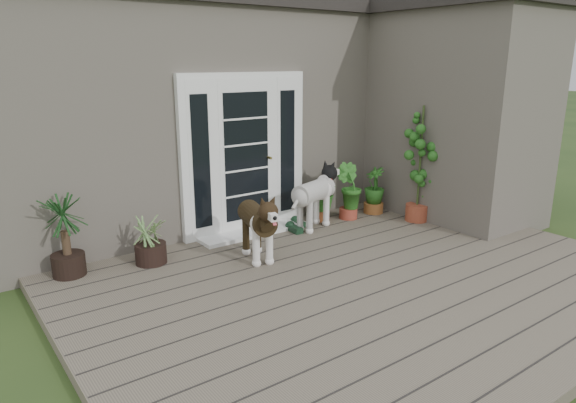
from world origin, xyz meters
TOP-DOWN VIEW (x-y plane):
  - deck at (0.00, 0.40)m, footprint 6.20×4.60m
  - house_main at (0.00, 4.65)m, footprint 7.40×4.00m
  - roof_main at (0.00, 4.65)m, footprint 7.60×4.20m
  - house_wing at (2.90, 1.50)m, footprint 1.60×2.40m
  - roof_wing at (2.90, 1.50)m, footprint 1.80×2.60m
  - door_unit at (-0.20, 2.60)m, footprint 1.90×0.14m
  - door_step at (-0.20, 2.40)m, footprint 1.60×0.40m
  - brindle_dog at (-0.68, 1.57)m, footprint 0.60×0.97m
  - white_dog at (0.60, 2.10)m, footprint 1.01×0.67m
  - spider_plant at (-1.76, 2.21)m, footprint 0.71×0.71m
  - yucca at (-2.62, 2.40)m, footprint 0.70×0.70m
  - herb_a at (0.93, 2.31)m, footprint 0.70×0.70m
  - herb_b at (1.31, 2.15)m, footprint 0.55×0.55m
  - herb_c at (1.83, 2.13)m, footprint 0.41×0.41m
  - sapling at (2.06, 1.47)m, footprint 0.53×0.53m
  - clog_left at (0.50, 2.32)m, footprint 0.19×0.33m
  - clog_right at (0.28, 2.13)m, footprint 0.18×0.35m

SIDE VIEW (x-z plane):
  - deck at x=0.00m, z-range 0.00..0.12m
  - door_step at x=-0.20m, z-range 0.12..0.17m
  - clog_left at x=0.50m, z-range 0.12..0.21m
  - clog_right at x=0.28m, z-range 0.12..0.22m
  - herb_c at x=1.83m, z-range 0.12..0.70m
  - herb_b at x=1.31m, z-range 0.12..0.74m
  - herb_a at x=0.93m, z-range 0.12..0.76m
  - spider_plant at x=-1.76m, z-range 0.12..0.77m
  - brindle_dog at x=-0.68m, z-range 0.12..0.87m
  - white_dog at x=0.60m, z-range 0.12..0.90m
  - yucca at x=-2.62m, z-range 0.12..1.10m
  - sapling at x=2.06m, z-range 0.12..1.87m
  - door_unit at x=-0.20m, z-range 0.12..2.27m
  - house_main at x=0.00m, z-range 0.00..3.10m
  - house_wing at x=2.90m, z-range 0.00..3.10m
  - roof_main at x=0.00m, z-range 3.10..3.30m
  - roof_wing at x=2.90m, z-range 3.10..3.30m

